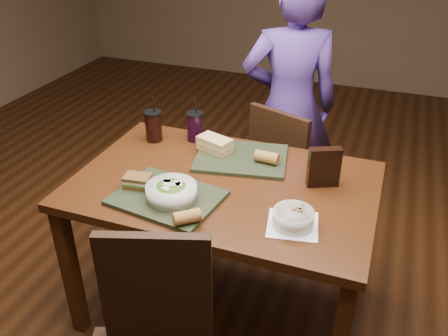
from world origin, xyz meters
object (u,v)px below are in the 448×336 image
Objects in this scene: soup_bowl at (293,218)px; cup_cola at (154,126)px; tray_near at (167,198)px; diner at (289,107)px; chair_far at (280,167)px; chip_bag at (324,167)px; sandwich_near at (138,181)px; baguette_far at (267,157)px; sandwich_far at (215,144)px; salad_bowl at (171,191)px; tray_far at (241,158)px; cup_berry at (195,126)px; baguette_near at (187,217)px; dining_table at (224,199)px.

cup_cola is at bearing 150.88° from soup_bowl.
diner is at bearing 77.06° from tray_near.
cup_cola is at bearing -143.29° from chair_far.
soup_bowl is 0.33m from chip_bag.
sandwich_near is 0.60m from baguette_far.
diner is 0.68m from sandwich_far.
chip_bag is at bearing 31.90° from salad_bowl.
tray_far is 2.36× the size of chip_bag.
tray_far is 0.49m from cup_cola.
soup_bowl is 1.85× the size of sandwich_near.
chair_far is 4.82× the size of chip_bag.
diner is 0.66m from cup_berry.
cup_berry is at bearing 145.31° from sandwich_far.
soup_bowl is 1.24× the size of chip_bag.
baguette_near is 0.45× the size of cup_berry.
diner is at bearing 94.75° from baguette_far.
tray_far is 3.88× the size of baguette_far.
baguette_near is 0.76m from cup_cola.
tray_far is (0.01, 0.21, 0.10)m from dining_table.
chip_bag reaches higher than tray_near.
baguette_near is 0.57× the size of chip_bag.
chair_far is 0.56× the size of diner.
baguette_near is at bearing -78.81° from sandwich_far.
salad_bowl is 2.02× the size of baguette_near.
dining_table is at bearing -28.58° from cup_cola.
chip_bag is at bearing 93.58° from diner.
chair_far reaches higher than sandwich_far.
cup_cola is (-0.83, 0.46, 0.04)m from soup_bowl.
dining_table is 12.72× the size of baguette_near.
dining_table is 0.71m from chair_far.
sandwich_near is 0.46m from sandwich_far.
baguette_far is at bearing -6.37° from sandwich_far.
tray_near is 1.74× the size of cup_cola.
diner is 0.68m from baguette_far.
chair_far is at bearing 43.09° from cup_berry.
soup_bowl is at bearing -73.48° from chair_far.
sandwich_near is (-0.67, 0.02, 0.01)m from soup_bowl.
chair_far is 7.92× the size of baguette_far.
cup_cola reaches higher than salad_bowl.
salad_bowl reaches higher than soup_bowl.
chair_far is 4.15× the size of salad_bowl.
diner is at bearing 84.89° from dining_table.
chair_far is 0.55m from tray_far.
soup_bowl is at bearing 1.99° from salad_bowl.
chair_far is at bearing 106.52° from soup_bowl.
tray_near is at bearing -126.73° from baguette_far.
chair_far is at bearing 82.34° from dining_table.
dining_table is 0.39m from sandwich_near.
baguette_near is 0.42× the size of cup_cola.
tray_far is 0.42m from chip_bag.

